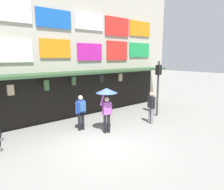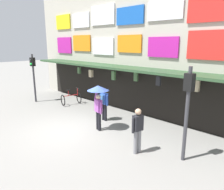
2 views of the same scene
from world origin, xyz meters
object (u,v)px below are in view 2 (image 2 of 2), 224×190
object	(u,v)px
traffic_light_near	(33,70)
pedestrian_with_umbrella	(98,95)
pedestrian_in_yellow	(138,128)
pedestrian_in_black	(104,102)
traffic_light_far	(188,99)
bicycle_parked	(71,99)

from	to	relation	value
traffic_light_near	pedestrian_with_umbrella	world-z (taller)	traffic_light_near
pedestrian_in_yellow	pedestrian_with_umbrella	bearing A→B (deg)	170.16
traffic_light_near	pedestrian_with_umbrella	xyz separation A→B (m)	(6.67, -0.26, -0.50)
traffic_light_near	pedestrian_in_black	bearing A→B (deg)	7.38
pedestrian_in_black	pedestrian_in_yellow	bearing A→B (deg)	-24.18
traffic_light_far	pedestrian_in_yellow	xyz separation A→B (m)	(-1.42, -0.72, -1.19)
traffic_light_far	pedestrian_in_black	bearing A→B (deg)	170.94
bicycle_parked	pedestrian_in_black	distance (m)	3.76
traffic_light_near	bicycle_parked	size ratio (longest dim) A/B	2.47
traffic_light_near	pedestrian_in_yellow	distance (m)	9.34
traffic_light_near	pedestrian_in_yellow	world-z (taller)	traffic_light_near
traffic_light_far	bicycle_parked	size ratio (longest dim) A/B	2.47
traffic_light_near	bicycle_parked	distance (m)	3.16
traffic_light_near	traffic_light_far	size ratio (longest dim) A/B	1.00
bicycle_parked	pedestrian_in_yellow	xyz separation A→B (m)	(6.96, -2.02, 0.55)
pedestrian_in_black	bicycle_parked	bearing A→B (deg)	171.54
traffic_light_far	bicycle_parked	xyz separation A→B (m)	(-8.38, 1.30, -1.75)
traffic_light_near	traffic_light_far	distance (m)	10.66
bicycle_parked	pedestrian_in_yellow	bearing A→B (deg)	-16.20
pedestrian_in_black	traffic_light_far	bearing A→B (deg)	-9.06
traffic_light_near	bicycle_parked	world-z (taller)	traffic_light_near
bicycle_parked	traffic_light_near	bearing A→B (deg)	-149.97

